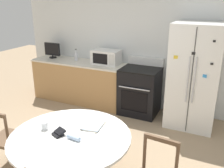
# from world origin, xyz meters

# --- Properties ---
(back_wall) EXTENTS (5.20, 0.10, 2.60)m
(back_wall) POSITION_xyz_m (0.00, 2.65, 1.30)
(back_wall) COLOR silver
(back_wall) RESTS_ON ground_plane
(kitchen_counter) EXTENTS (2.09, 0.64, 0.90)m
(kitchen_counter) POSITION_xyz_m (-1.17, 2.29, 0.45)
(kitchen_counter) COLOR #AD7F4C
(kitchen_counter) RESTS_ON ground_plane
(refrigerator) EXTENTS (0.82, 0.77, 1.83)m
(refrigerator) POSITION_xyz_m (1.25, 2.21, 0.91)
(refrigerator) COLOR white
(refrigerator) RESTS_ON ground_plane
(oven_range) EXTENTS (0.73, 0.68, 1.08)m
(oven_range) POSITION_xyz_m (0.25, 2.26, 0.47)
(oven_range) COLOR black
(oven_range) RESTS_ON ground_plane
(microwave) EXTENTS (0.56, 0.36, 0.30)m
(microwave) POSITION_xyz_m (-0.52, 2.34, 1.05)
(microwave) COLOR white
(microwave) RESTS_ON kitchen_counter
(countertop_tv) EXTENTS (0.39, 0.16, 0.34)m
(countertop_tv) POSITION_xyz_m (-1.88, 2.33, 1.08)
(countertop_tv) COLOR black
(countertop_tv) RESTS_ON kitchen_counter
(counter_bottle) EXTENTS (0.07, 0.07, 0.25)m
(counter_bottle) POSITION_xyz_m (-1.25, 2.33, 1.00)
(counter_bottle) COLOR silver
(counter_bottle) RESTS_ON kitchen_counter
(dining_table) EXTENTS (1.39, 1.39, 0.73)m
(dining_table) POSITION_xyz_m (0.22, -0.09, 0.62)
(dining_table) COLOR white
(dining_table) RESTS_ON ground_plane
(dining_chair_left) EXTENTS (0.47, 0.47, 0.90)m
(dining_chair_left) POSITION_xyz_m (-0.78, -0.12, 0.43)
(dining_chair_left) COLOR brown
(dining_chair_left) RESTS_ON ground_plane
(candle_glass) EXTENTS (0.09, 0.09, 0.09)m
(candle_glass) POSITION_xyz_m (-0.14, -0.09, 0.77)
(candle_glass) COLOR silver
(candle_glass) RESTS_ON dining_table
(folded_napkin) EXTENTS (0.16, 0.07, 0.05)m
(folded_napkin) POSITION_xyz_m (0.31, -0.15, 0.76)
(folded_napkin) COLOR #A3BCDB
(folded_napkin) RESTS_ON dining_table
(wallet) EXTENTS (0.16, 0.16, 0.07)m
(wallet) POSITION_xyz_m (0.10, -0.13, 0.76)
(wallet) COLOR black
(wallet) RESTS_ON dining_table
(mail_stack) EXTENTS (0.26, 0.33, 0.02)m
(mail_stack) POSITION_xyz_m (0.35, 0.22, 0.75)
(mail_stack) COLOR white
(mail_stack) RESTS_ON dining_table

